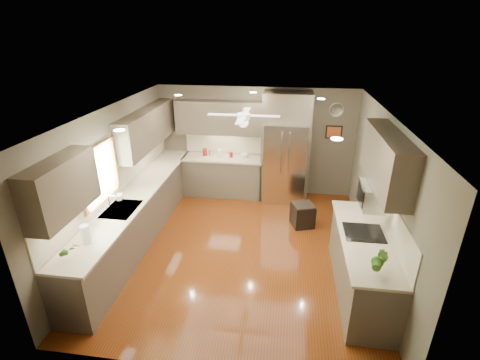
% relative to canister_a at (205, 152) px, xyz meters
% --- Properties ---
extents(floor, '(5.00, 5.00, 0.00)m').
position_rel_canister_a_xyz_m(floor, '(1.16, -2.25, -1.02)').
color(floor, '#4F250A').
rests_on(floor, ground).
extents(ceiling, '(5.00, 5.00, 0.00)m').
position_rel_canister_a_xyz_m(ceiling, '(1.16, -2.25, 1.48)').
color(ceiling, white).
rests_on(ceiling, ground).
extents(wall_back, '(4.50, 0.00, 4.50)m').
position_rel_canister_a_xyz_m(wall_back, '(1.16, 0.25, 0.23)').
color(wall_back, brown).
rests_on(wall_back, ground).
extents(wall_front, '(4.50, 0.00, 4.50)m').
position_rel_canister_a_xyz_m(wall_front, '(1.16, -4.75, 0.23)').
color(wall_front, brown).
rests_on(wall_front, ground).
extents(wall_left, '(0.00, 5.00, 5.00)m').
position_rel_canister_a_xyz_m(wall_left, '(-1.09, -2.25, 0.23)').
color(wall_left, brown).
rests_on(wall_left, ground).
extents(wall_right, '(0.00, 5.00, 5.00)m').
position_rel_canister_a_xyz_m(wall_right, '(3.41, -2.25, 0.23)').
color(wall_right, brown).
rests_on(wall_right, ground).
extents(canister_a, '(0.14, 0.14, 0.17)m').
position_rel_canister_a_xyz_m(canister_a, '(0.00, 0.00, 0.00)').
color(canister_a, maroon).
rests_on(canister_a, back_run).
extents(canister_b, '(0.09, 0.09, 0.14)m').
position_rel_canister_a_xyz_m(canister_b, '(0.14, 0.01, -0.01)').
color(canister_b, silver).
rests_on(canister_b, back_run).
extents(canister_c, '(0.11, 0.11, 0.16)m').
position_rel_canister_a_xyz_m(canister_c, '(0.36, -0.05, 0.01)').
color(canister_c, beige).
rests_on(canister_c, back_run).
extents(canister_d, '(0.11, 0.11, 0.13)m').
position_rel_canister_a_xyz_m(canister_d, '(0.62, -0.04, -0.02)').
color(canister_d, maroon).
rests_on(canister_d, back_run).
extents(soap_bottle, '(0.11, 0.11, 0.19)m').
position_rel_canister_a_xyz_m(soap_bottle, '(-0.90, -2.48, 0.01)').
color(soap_bottle, white).
rests_on(soap_bottle, left_run).
extents(potted_plant_left, '(0.18, 0.15, 0.30)m').
position_rel_canister_a_xyz_m(potted_plant_left, '(-0.79, -4.11, 0.07)').
color(potted_plant_left, '#31621C').
rests_on(potted_plant_left, left_run).
extents(potted_plant_right, '(0.23, 0.20, 0.34)m').
position_rel_canister_a_xyz_m(potted_plant_right, '(3.07, -3.85, 0.09)').
color(potted_plant_right, '#31621C').
rests_on(potted_plant_right, right_run).
extents(bowl, '(0.25, 0.25, 0.05)m').
position_rel_canister_a_xyz_m(bowl, '(0.92, -0.06, -0.06)').
color(bowl, beige).
rests_on(bowl, back_run).
extents(left_run, '(0.65, 4.70, 1.45)m').
position_rel_canister_a_xyz_m(left_run, '(-0.80, -2.10, -0.54)').
color(left_run, brown).
rests_on(left_run, ground).
extents(back_run, '(1.85, 0.65, 1.45)m').
position_rel_canister_a_xyz_m(back_run, '(0.43, -0.04, -0.54)').
color(back_run, brown).
rests_on(back_run, ground).
extents(uppers, '(4.50, 4.70, 0.95)m').
position_rel_canister_a_xyz_m(uppers, '(0.42, -1.54, 0.85)').
color(uppers, brown).
rests_on(uppers, wall_left).
extents(window, '(0.05, 1.12, 0.92)m').
position_rel_canister_a_xyz_m(window, '(-1.06, -2.75, 0.53)').
color(window, '#BFF2B2').
rests_on(window, wall_left).
extents(sink, '(0.50, 0.70, 0.32)m').
position_rel_canister_a_xyz_m(sink, '(-0.78, -2.75, -0.11)').
color(sink, silver).
rests_on(sink, left_run).
extents(refrigerator, '(1.06, 0.75, 2.45)m').
position_rel_canister_a_xyz_m(refrigerator, '(1.86, -0.09, 0.17)').
color(refrigerator, silver).
rests_on(refrigerator, ground).
extents(right_run, '(0.70, 2.20, 1.45)m').
position_rel_canister_a_xyz_m(right_run, '(3.09, -3.04, -0.54)').
color(right_run, brown).
rests_on(right_run, ground).
extents(microwave, '(0.43, 0.55, 0.34)m').
position_rel_canister_a_xyz_m(microwave, '(3.18, -2.80, 0.46)').
color(microwave, silver).
rests_on(microwave, wall_right).
extents(ceiling_fan, '(1.18, 1.18, 0.32)m').
position_rel_canister_a_xyz_m(ceiling_fan, '(1.16, -1.95, 1.31)').
color(ceiling_fan, white).
rests_on(ceiling_fan, ceiling).
extents(recessed_lights, '(2.84, 3.14, 0.01)m').
position_rel_canister_a_xyz_m(recessed_lights, '(1.12, -1.85, 1.47)').
color(recessed_lights, white).
rests_on(recessed_lights, ceiling).
extents(wall_clock, '(0.30, 0.03, 0.30)m').
position_rel_canister_a_xyz_m(wall_clock, '(2.91, 0.24, 1.03)').
color(wall_clock, white).
rests_on(wall_clock, wall_back).
extents(framed_print, '(0.36, 0.03, 0.30)m').
position_rel_canister_a_xyz_m(framed_print, '(2.91, 0.23, 0.53)').
color(framed_print, black).
rests_on(framed_print, wall_back).
extents(stool, '(0.51, 0.51, 0.48)m').
position_rel_canister_a_xyz_m(stool, '(2.28, -1.27, -0.78)').
color(stool, black).
rests_on(stool, ground).
extents(paper_towel, '(0.12, 0.12, 0.30)m').
position_rel_canister_a_xyz_m(paper_towel, '(-0.80, -3.75, 0.06)').
color(paper_towel, white).
rests_on(paper_towel, left_run).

